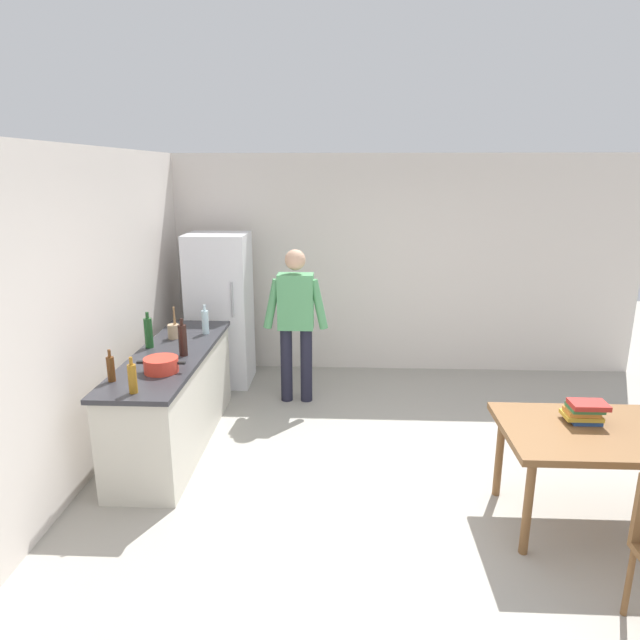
{
  "coord_description": "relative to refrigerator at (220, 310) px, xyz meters",
  "views": [
    {
      "loc": [
        -0.43,
        -3.91,
        2.5
      ],
      "look_at": [
        -0.66,
        1.24,
        1.1
      ],
      "focal_mm": 31.07,
      "sensor_mm": 36.0,
      "label": 1
    }
  ],
  "objects": [
    {
      "name": "ground_plane",
      "position": [
        1.9,
        -2.4,
        -0.9
      ],
      "size": [
        14.0,
        14.0,
        0.0
      ],
      "primitive_type": "plane",
      "color": "#9E998E"
    },
    {
      "name": "wall_back",
      "position": [
        1.9,
        0.6,
        0.45
      ],
      "size": [
        6.4,
        0.12,
        2.7
      ],
      "primitive_type": "cube",
      "color": "silver",
      "rests_on": "ground_plane"
    },
    {
      "name": "wall_left",
      "position": [
        -0.7,
        -2.2,
        0.45
      ],
      "size": [
        0.12,
        5.6,
        2.7
      ],
      "primitive_type": "cube",
      "color": "silver",
      "rests_on": "ground_plane"
    },
    {
      "name": "kitchen_counter",
      "position": [
        -0.1,
        -1.6,
        -0.45
      ],
      "size": [
        0.64,
        2.2,
        0.9
      ],
      "color": "beige",
      "rests_on": "ground_plane"
    },
    {
      "name": "refrigerator",
      "position": [
        0.0,
        0.0,
        0.0
      ],
      "size": [
        0.7,
        0.67,
        1.8
      ],
      "color": "white",
      "rests_on": "ground_plane"
    },
    {
      "name": "person",
      "position": [
        0.95,
        -0.55,
        0.08
      ],
      "size": [
        0.7,
        0.22,
        1.7
      ],
      "color": "#1E1E2D",
      "rests_on": "ground_plane"
    },
    {
      "name": "dining_table",
      "position": [
        3.3,
        -2.7,
        -0.23
      ],
      "size": [
        1.4,
        0.9,
        0.75
      ],
      "color": "brown",
      "rests_on": "ground_plane"
    },
    {
      "name": "cooking_pot",
      "position": [
        -0.02,
        -2.1,
        0.06
      ],
      "size": [
        0.4,
        0.28,
        0.12
      ],
      "color": "red",
      "rests_on": "kitchen_counter"
    },
    {
      "name": "utensil_jar",
      "position": [
        -0.2,
        -1.17,
        0.08
      ],
      "size": [
        0.11,
        0.11,
        0.32
      ],
      "color": "tan",
      "rests_on": "kitchen_counter"
    },
    {
      "name": "bottle_oil_amber",
      "position": [
        -0.09,
        -2.55,
        0.12
      ],
      "size": [
        0.06,
        0.06,
        0.28
      ],
      "color": "#996619",
      "rests_on": "kitchen_counter"
    },
    {
      "name": "bottle_beer_brown",
      "position": [
        -0.34,
        -2.32,
        0.11
      ],
      "size": [
        0.06,
        0.06,
        0.26
      ],
      "color": "#5B3314",
      "rests_on": "kitchen_counter"
    },
    {
      "name": "bottle_wine_dark",
      "position": [
        0.04,
        -1.68,
        0.15
      ],
      "size": [
        0.08,
        0.08,
        0.34
      ],
      "color": "black",
      "rests_on": "kitchen_counter"
    },
    {
      "name": "bottle_wine_green",
      "position": [
        -0.34,
        -1.46,
        0.15
      ],
      "size": [
        0.08,
        0.08,
        0.34
      ],
      "color": "#1E5123",
      "rests_on": "kitchen_counter"
    },
    {
      "name": "bottle_water_clear",
      "position": [
        0.07,
        -1.0,
        0.13
      ],
      "size": [
        0.07,
        0.07,
        0.3
      ],
      "color": "silver",
      "rests_on": "kitchen_counter"
    },
    {
      "name": "book_stack",
      "position": [
        3.2,
        -2.58,
        -0.07
      ],
      "size": [
        0.28,
        0.2,
        0.16
      ],
      "color": "#284C8E",
      "rests_on": "dining_table"
    }
  ]
}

